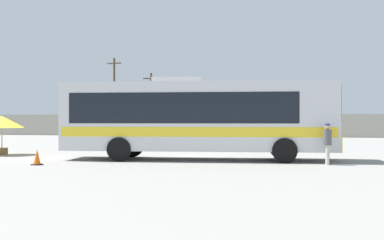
{
  "coord_description": "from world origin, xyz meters",
  "views": [
    {
      "loc": [
        4.96,
        -21.73,
        1.83
      ],
      "look_at": [
        -0.01,
        1.62,
        1.78
      ],
      "focal_mm": 44.5,
      "sensor_mm": 36.0,
      "label": 1
    }
  ],
  "objects_px": {
    "attendant_by_bus_door": "(327,141)",
    "utility_pole_near": "(151,103)",
    "roadside_tree_midleft": "(221,95)",
    "parked_car_second_silver": "(189,130)",
    "roadside_tree_midright": "(300,100)",
    "traffic_cone_on_apron": "(37,157)",
    "vendor_umbrella_near_gate_yellow": "(2,123)",
    "utility_pole_far": "(114,95)",
    "roadside_tree_left": "(134,104)",
    "parked_car_leftmost_dark_blue": "(127,129)",
    "coach_bus_silver_yellow": "(195,116)"
  },
  "relations": [
    {
      "from": "parked_car_leftmost_dark_blue",
      "to": "roadside_tree_midleft",
      "type": "relative_size",
      "value": 0.68
    },
    {
      "from": "parked_car_second_silver",
      "to": "traffic_cone_on_apron",
      "type": "xyz_separation_m",
      "value": [
        -0.13,
        -27.48,
        -0.5
      ]
    },
    {
      "from": "coach_bus_silver_yellow",
      "to": "roadside_tree_midleft",
      "type": "distance_m",
      "value": 34.74
    },
    {
      "from": "attendant_by_bus_door",
      "to": "parked_car_leftmost_dark_blue",
      "type": "distance_m",
      "value": 30.42
    },
    {
      "from": "roadside_tree_midleft",
      "to": "roadside_tree_midright",
      "type": "bearing_deg",
      "value": -16.75
    },
    {
      "from": "vendor_umbrella_near_gate_yellow",
      "to": "roadside_tree_midleft",
      "type": "height_order",
      "value": "roadside_tree_midleft"
    },
    {
      "from": "vendor_umbrella_near_gate_yellow",
      "to": "roadside_tree_left",
      "type": "bearing_deg",
      "value": 97.57
    },
    {
      "from": "roadside_tree_left",
      "to": "traffic_cone_on_apron",
      "type": "distance_m",
      "value": 39.27
    },
    {
      "from": "vendor_umbrella_near_gate_yellow",
      "to": "parked_car_leftmost_dark_blue",
      "type": "bearing_deg",
      "value": 93.84
    },
    {
      "from": "vendor_umbrella_near_gate_yellow",
      "to": "coach_bus_silver_yellow",
      "type": "bearing_deg",
      "value": -4.15
    },
    {
      "from": "roadside_tree_midright",
      "to": "traffic_cone_on_apron",
      "type": "height_order",
      "value": "roadside_tree_midright"
    },
    {
      "from": "parked_car_second_silver",
      "to": "roadside_tree_left",
      "type": "distance_m",
      "value": 14.27
    },
    {
      "from": "parked_car_leftmost_dark_blue",
      "to": "utility_pole_far",
      "type": "bearing_deg",
      "value": 120.79
    },
    {
      "from": "utility_pole_near",
      "to": "attendant_by_bus_door",
      "type": "bearing_deg",
      "value": -62.17
    },
    {
      "from": "roadside_tree_midleft",
      "to": "traffic_cone_on_apron",
      "type": "relative_size",
      "value": 9.71
    },
    {
      "from": "traffic_cone_on_apron",
      "to": "parked_car_leftmost_dark_blue",
      "type": "bearing_deg",
      "value": 102.48
    },
    {
      "from": "attendant_by_bus_door",
      "to": "utility_pole_far",
      "type": "height_order",
      "value": "utility_pole_far"
    },
    {
      "from": "roadside_tree_midleft",
      "to": "traffic_cone_on_apron",
      "type": "xyz_separation_m",
      "value": [
        -1.65,
        -38.11,
        -4.35
      ]
    },
    {
      "from": "coach_bus_silver_yellow",
      "to": "roadside_tree_left",
      "type": "distance_m",
      "value": 37.4
    },
    {
      "from": "roadside_tree_midleft",
      "to": "roadside_tree_midright",
      "type": "xyz_separation_m",
      "value": [
        9.04,
        -2.72,
        -0.81
      ]
    },
    {
      "from": "attendant_by_bus_door",
      "to": "roadside_tree_midleft",
      "type": "distance_m",
      "value": 37.06
    },
    {
      "from": "utility_pole_near",
      "to": "roadside_tree_midleft",
      "type": "bearing_deg",
      "value": 20.24
    },
    {
      "from": "vendor_umbrella_near_gate_yellow",
      "to": "roadside_tree_midleft",
      "type": "xyz_separation_m",
      "value": [
        6.19,
        33.66,
        3.01
      ]
    },
    {
      "from": "parked_car_second_silver",
      "to": "roadside_tree_midleft",
      "type": "relative_size",
      "value": 0.72
    },
    {
      "from": "utility_pole_near",
      "to": "vendor_umbrella_near_gate_yellow",
      "type": "bearing_deg",
      "value": -87.26
    },
    {
      "from": "utility_pole_far",
      "to": "roadside_tree_midleft",
      "type": "distance_m",
      "value": 12.38
    },
    {
      "from": "coach_bus_silver_yellow",
      "to": "vendor_umbrella_near_gate_yellow",
      "type": "height_order",
      "value": "coach_bus_silver_yellow"
    },
    {
      "from": "roadside_tree_left",
      "to": "roadside_tree_midleft",
      "type": "xyz_separation_m",
      "value": [
        10.66,
        0.03,
        1.03
      ]
    },
    {
      "from": "attendant_by_bus_door",
      "to": "utility_pole_near",
      "type": "bearing_deg",
      "value": 117.83
    },
    {
      "from": "roadside_tree_midright",
      "to": "traffic_cone_on_apron",
      "type": "bearing_deg",
      "value": -106.81
    },
    {
      "from": "utility_pole_far",
      "to": "roadside_tree_midright",
      "type": "distance_m",
      "value": 20.84
    },
    {
      "from": "traffic_cone_on_apron",
      "to": "utility_pole_near",
      "type": "bearing_deg",
      "value": 99.67
    },
    {
      "from": "utility_pole_far",
      "to": "utility_pole_near",
      "type": "bearing_deg",
      "value": 14.41
    },
    {
      "from": "attendant_by_bus_door",
      "to": "utility_pole_near",
      "type": "height_order",
      "value": "utility_pole_near"
    },
    {
      "from": "utility_pole_far",
      "to": "traffic_cone_on_apron",
      "type": "height_order",
      "value": "utility_pole_far"
    },
    {
      "from": "utility_pole_near",
      "to": "roadside_tree_left",
      "type": "distance_m",
      "value": 4.1
    },
    {
      "from": "utility_pole_near",
      "to": "roadside_tree_left",
      "type": "relative_size",
      "value": 1.37
    },
    {
      "from": "vendor_umbrella_near_gate_yellow",
      "to": "utility_pole_near",
      "type": "height_order",
      "value": "utility_pole_near"
    },
    {
      "from": "parked_car_leftmost_dark_blue",
      "to": "roadside_tree_left",
      "type": "height_order",
      "value": "roadside_tree_left"
    },
    {
      "from": "attendant_by_bus_door",
      "to": "parked_car_second_silver",
      "type": "distance_m",
      "value": 27.35
    },
    {
      "from": "roadside_tree_midright",
      "to": "coach_bus_silver_yellow",
      "type": "bearing_deg",
      "value": -99.04
    },
    {
      "from": "parked_car_leftmost_dark_blue",
      "to": "traffic_cone_on_apron",
      "type": "relative_size",
      "value": 6.64
    },
    {
      "from": "vendor_umbrella_near_gate_yellow",
      "to": "roadside_tree_left",
      "type": "xyz_separation_m",
      "value": [
        -4.47,
        33.63,
        1.98
      ]
    },
    {
      "from": "parked_car_second_silver",
      "to": "roadside_tree_midright",
      "type": "xyz_separation_m",
      "value": [
        10.56,
        7.9,
        3.04
      ]
    },
    {
      "from": "coach_bus_silver_yellow",
      "to": "parked_car_leftmost_dark_blue",
      "type": "relative_size",
      "value": 2.88
    },
    {
      "from": "attendant_by_bus_door",
      "to": "parked_car_second_silver",
      "type": "height_order",
      "value": "attendant_by_bus_door"
    },
    {
      "from": "parked_car_leftmost_dark_blue",
      "to": "vendor_umbrella_near_gate_yellow",
      "type": "bearing_deg",
      "value": -86.16
    },
    {
      "from": "utility_pole_far",
      "to": "roadside_tree_left",
      "type": "height_order",
      "value": "utility_pole_far"
    },
    {
      "from": "utility_pole_near",
      "to": "roadside_tree_midright",
      "type": "height_order",
      "value": "utility_pole_near"
    },
    {
      "from": "attendant_by_bus_door",
      "to": "parked_car_leftmost_dark_blue",
      "type": "height_order",
      "value": "attendant_by_bus_door"
    }
  ]
}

